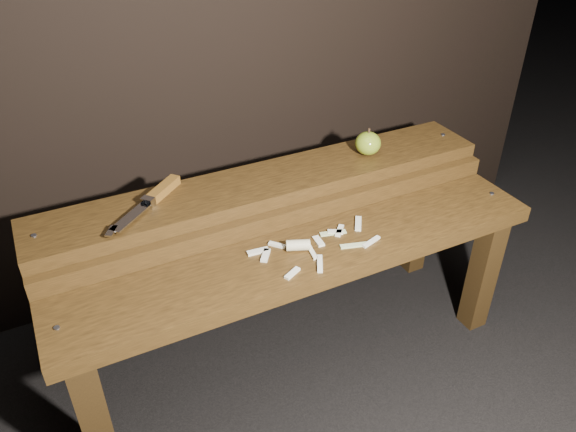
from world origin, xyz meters
name	(u,v)px	position (x,y,z in m)	size (l,w,h in m)	color
ground	(298,360)	(0.00, 0.00, 0.00)	(60.00, 60.00, 0.00)	black
bench_front_tier	(311,275)	(0.00, -0.06, 0.35)	(1.20, 0.20, 0.42)	black
bench_rear_tier	(270,207)	(0.00, 0.17, 0.41)	(1.20, 0.21, 0.50)	black
apple	(368,143)	(0.30, 0.17, 0.53)	(0.07, 0.07, 0.08)	olive
knife	(156,196)	(-0.28, 0.20, 0.51)	(0.22, 0.19, 0.02)	brown
apple_scraps	(310,245)	(0.01, -0.04, 0.43)	(0.32, 0.15, 0.03)	beige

